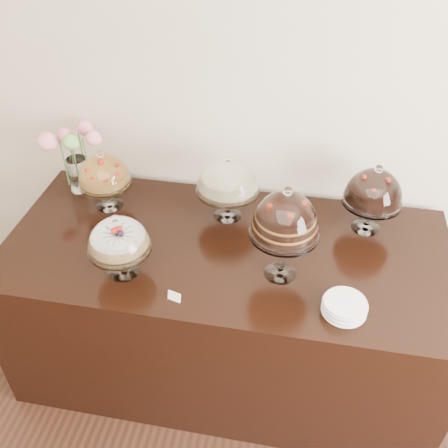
% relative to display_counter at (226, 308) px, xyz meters
% --- Properties ---
extents(wall_back, '(5.00, 0.04, 3.00)m').
position_rel_display_counter_xyz_m(wall_back, '(0.28, 0.55, 1.05)').
color(wall_back, beige).
rests_on(wall_back, ground).
extents(display_counter, '(2.20, 1.00, 0.90)m').
position_rel_display_counter_xyz_m(display_counter, '(0.00, 0.00, 0.00)').
color(display_counter, black).
rests_on(display_counter, ground).
extents(cake_stand_sugar_sponge, '(0.29, 0.29, 0.33)m').
position_rel_display_counter_xyz_m(cake_stand_sugar_sponge, '(-0.44, -0.26, 0.65)').
color(cake_stand_sugar_sponge, white).
rests_on(cake_stand_sugar_sponge, display_counter).
extents(cake_stand_choco_layer, '(0.30, 0.30, 0.48)m').
position_rel_display_counter_xyz_m(cake_stand_choco_layer, '(0.28, -0.14, 0.78)').
color(cake_stand_choco_layer, white).
rests_on(cake_stand_choco_layer, display_counter).
extents(cake_stand_cheesecake, '(0.33, 0.33, 0.36)m').
position_rel_display_counter_xyz_m(cake_stand_cheesecake, '(-0.04, 0.25, 0.68)').
color(cake_stand_cheesecake, white).
rests_on(cake_stand_cheesecake, display_counter).
extents(cake_stand_dark_choco, '(0.29, 0.29, 0.38)m').
position_rel_display_counter_xyz_m(cake_stand_dark_choco, '(0.68, 0.28, 0.68)').
color(cake_stand_dark_choco, white).
rests_on(cake_stand_dark_choco, display_counter).
extents(cake_stand_fruit_tart, '(0.28, 0.28, 0.34)m').
position_rel_display_counter_xyz_m(cake_stand_fruit_tart, '(-0.69, 0.22, 0.66)').
color(cake_stand_fruit_tart, white).
rests_on(cake_stand_fruit_tart, display_counter).
extents(flower_vase, '(0.32, 0.28, 0.38)m').
position_rel_display_counter_xyz_m(flower_vase, '(-0.91, 0.35, 0.68)').
color(flower_vase, white).
rests_on(flower_vase, display_counter).
extents(plate_stack, '(0.19, 0.19, 0.06)m').
position_rel_display_counter_xyz_m(plate_stack, '(0.57, -0.32, 0.48)').
color(plate_stack, silver).
rests_on(plate_stack, display_counter).
extents(price_card_left, '(0.06, 0.03, 0.04)m').
position_rel_display_counter_xyz_m(price_card_left, '(-0.16, -0.39, 0.47)').
color(price_card_left, white).
rests_on(price_card_left, display_counter).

